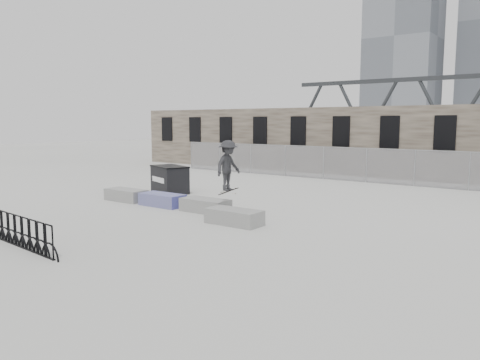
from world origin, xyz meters
name	(u,v)px	position (x,y,z in m)	size (l,w,h in m)	color
ground	(185,209)	(0.00, 0.00, 0.00)	(120.00, 120.00, 0.00)	beige
stone_wall	(349,141)	(0.00, 16.24, 2.26)	(36.00, 2.58, 4.50)	brown
chainlink_fence	(324,162)	(0.00, 12.50, 1.04)	(22.06, 0.06, 2.02)	gray
planter_far_left	(126,195)	(-3.51, -0.08, 0.28)	(2.00, 0.90, 0.52)	gray
planter_center_left	(162,199)	(-1.26, -0.04, 0.28)	(2.00, 0.90, 0.52)	#34369C
planter_center_right	(205,205)	(1.06, 0.03, 0.28)	(2.00, 0.90, 0.52)	gray
planter_offset	(234,216)	(3.32, -1.06, 0.28)	(2.00, 0.90, 0.52)	gray
dumpster	(170,179)	(-3.63, 2.79, 0.68)	(2.37, 1.90, 1.36)	black
bike_rack	(22,233)	(0.40, -7.06, 0.44)	(4.03, 0.39, 0.90)	black
skateboarder	(228,166)	(2.51, -0.35, 1.94)	(0.78, 1.21, 2.03)	#27272A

